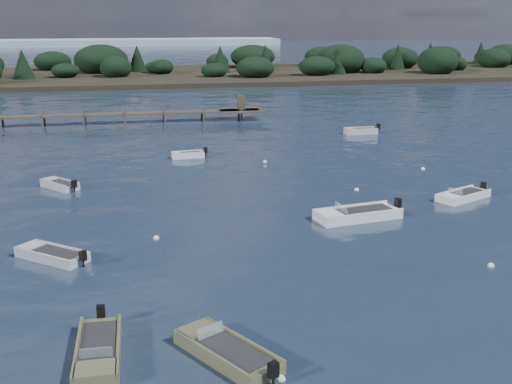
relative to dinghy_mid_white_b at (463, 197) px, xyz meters
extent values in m
plane|color=#152132|center=(-12.25, 46.78, -0.14)|extent=(400.00, 400.00, 0.00)
cube|color=white|center=(0.01, 0.01, -0.05)|extent=(4.16, 3.02, 0.61)
cube|color=white|center=(-1.33, -0.63, 0.31)|extent=(1.42, 1.60, 0.12)
cube|color=#232325|center=(0.29, 0.14, 0.24)|extent=(2.90, 2.21, 0.10)
cube|color=white|center=(0.31, -0.61, 0.31)|extent=(3.57, 1.78, 0.12)
cube|color=white|center=(-0.28, 0.62, 0.31)|extent=(3.57, 1.78, 0.12)
cube|color=black|center=(1.95, 0.93, 0.41)|extent=(0.35, 0.37, 0.48)
cylinder|color=black|center=(1.95, 0.93, -0.01)|extent=(0.12, 0.12, 0.48)
cube|color=silver|center=(-0.76, -0.37, 0.51)|extent=(0.58, 1.02, 0.36)
cube|color=#726F4C|center=(-22.38, -15.61, -0.04)|extent=(1.57, 4.32, 0.65)
cube|color=#726F4C|center=(-22.41, -17.24, 0.34)|extent=(1.37, 1.05, 0.13)
cube|color=#232325|center=(-22.38, -15.27, 0.26)|extent=(1.25, 2.94, 0.11)
cube|color=#726F4C|center=(-21.69, -15.62, 0.34)|extent=(0.19, 4.29, 0.13)
cube|color=#726F4C|center=(-23.07, -15.60, 0.34)|extent=(0.19, 4.29, 0.13)
cube|color=black|center=(-22.34, -13.26, 0.45)|extent=(0.32, 0.27, 0.51)
cylinder|color=black|center=(-22.34, -13.26, 0.00)|extent=(0.09, 0.09, 0.51)
cube|color=silver|center=(-22.40, -16.55, 0.56)|extent=(1.08, 0.16, 0.39)
cube|color=white|center=(-8.09, -2.54, -0.03)|extent=(5.23, 2.69, 0.73)
cube|color=white|center=(-9.96, -2.86, 0.39)|extent=(1.47, 1.86, 0.15)
cube|color=#232325|center=(-7.70, -2.47, 0.31)|extent=(3.59, 2.05, 0.12)
cube|color=white|center=(-7.94, -3.40, 0.39)|extent=(4.93, 0.97, 0.15)
cube|color=white|center=(-8.24, -1.68, 0.39)|extent=(4.93, 0.97, 0.15)
cube|color=black|center=(-5.41, -2.08, 0.52)|extent=(0.35, 0.40, 0.57)
cylinder|color=black|center=(-5.41, -2.08, 0.02)|extent=(0.12, 0.12, 0.57)
cube|color=silver|center=(-9.17, -2.73, 0.64)|extent=(0.39, 1.35, 0.43)
cube|color=#726F4C|center=(-18.00, -16.58, -0.04)|extent=(3.49, 4.45, 0.65)
cube|color=#726F4C|center=(-18.82, -15.19, 0.33)|extent=(1.73, 1.59, 0.13)
cube|color=#232325|center=(-17.83, -16.87, 0.26)|extent=(2.54, 3.12, 0.11)
cube|color=#726F4C|center=(-18.63, -16.95, 0.33)|extent=(2.24, 3.72, 0.13)
cube|color=#726F4C|center=(-17.37, -16.21, 0.33)|extent=(2.24, 3.72, 0.13)
cube|color=black|center=(-16.83, -18.59, 0.44)|extent=(0.40, 0.38, 0.51)
cylinder|color=black|center=(-16.83, -18.59, 0.00)|extent=(0.13, 0.13, 0.51)
cube|color=silver|center=(-18.47, -15.78, 0.55)|extent=(1.05, 0.69, 0.39)
cube|color=white|center=(-16.16, 15.95, -0.05)|extent=(2.67, 1.20, 0.61)
cube|color=white|center=(-17.16, 15.89, 0.31)|extent=(0.68, 0.98, 0.12)
cube|color=#232325|center=(-15.95, 15.96, 0.24)|extent=(1.83, 0.94, 0.10)
cube|color=white|center=(-16.13, 15.48, 0.31)|extent=(2.62, 0.26, 0.12)
cube|color=white|center=(-16.19, 16.42, 0.31)|extent=(2.62, 0.26, 0.12)
cube|color=black|center=(-14.67, 16.04, 0.41)|extent=(0.26, 0.31, 0.48)
cylinder|color=black|center=(-14.67, 16.04, -0.01)|extent=(0.09, 0.09, 0.48)
cube|color=#AEB2B6|center=(1.78, 23.46, -0.03)|extent=(3.22, 1.35, 0.74)
cube|color=#AEB2B6|center=(0.57, 23.49, 0.40)|extent=(0.79, 1.17, 0.15)
cube|color=#232325|center=(2.03, 23.45, 0.32)|extent=(2.19, 1.07, 0.13)
cube|color=#AEB2B6|center=(1.76, 22.89, 0.40)|extent=(3.19, 0.21, 0.15)
cube|color=#AEB2B6|center=(1.79, 24.03, 0.40)|extent=(3.19, 0.21, 0.15)
cube|color=black|center=(3.60, 23.41, 0.53)|extent=(0.31, 0.37, 0.58)
cylinder|color=black|center=(3.60, 23.41, 0.02)|extent=(0.11, 0.11, 0.58)
cube|color=#AEB2B6|center=(-25.72, 7.95, -0.05)|extent=(2.79, 3.03, 0.64)
cube|color=#AEB2B6|center=(-26.43, 8.81, 0.33)|extent=(1.28, 1.23, 0.13)
cube|color=#232325|center=(-25.58, 7.76, 0.26)|extent=(2.01, 2.15, 0.11)
cube|color=#AEB2B6|center=(-26.14, 7.60, 0.33)|extent=(1.95, 2.35, 0.13)
cube|color=#AEB2B6|center=(-25.31, 8.29, 0.33)|extent=(1.95, 2.35, 0.13)
cube|color=black|center=(-24.66, 6.65, 0.44)|extent=(0.41, 0.40, 0.51)
cylinder|color=black|center=(-24.66, 6.65, 0.00)|extent=(0.13, 0.13, 0.51)
cube|color=#AEB2B6|center=(-24.89, -5.68, -0.05)|extent=(3.72, 3.47, 0.61)
cube|color=#AEB2B6|center=(-25.96, -4.77, 0.31)|extent=(1.50, 1.54, 0.12)
cube|color=#232325|center=(-24.67, -5.87, 0.24)|extent=(2.64, 2.49, 0.11)
cube|color=#AEB2B6|center=(-25.32, -6.18, 0.31)|extent=(2.87, 2.48, 0.12)
cube|color=#AEB2B6|center=(-24.47, -5.19, 0.31)|extent=(2.87, 2.48, 0.12)
cube|color=black|center=(-23.35, -7.01, 0.42)|extent=(0.38, 0.39, 0.48)
cylinder|color=black|center=(-23.35, -7.01, -0.01)|extent=(0.12, 0.12, 0.48)
sphere|color=white|center=(-16.51, -18.28, -0.14)|extent=(0.32, 0.32, 0.32)
sphere|color=white|center=(-4.45, -10.75, -0.14)|extent=(0.32, 0.32, 0.32)
sphere|color=white|center=(-19.79, -3.68, -0.14)|extent=(0.32, 0.32, 0.32)
sphere|color=white|center=(-10.25, 13.00, -0.14)|extent=(0.32, 0.32, 0.32)
sphere|color=white|center=(1.13, 8.15, -0.14)|extent=(0.32, 0.32, 0.32)
sphere|color=white|center=(-5.97, 3.42, -0.14)|extent=(0.32, 0.32, 0.32)
cube|color=#483D34|center=(-8.25, 34.78, 0.86)|extent=(5.00, 3.20, 0.18)
cube|color=#483D34|center=(-8.25, 34.78, 1.76)|extent=(0.80, 0.80, 1.60)
cylinder|color=#483D34|center=(-33.99, 33.93, 0.26)|extent=(0.20, 0.20, 2.20)
cylinder|color=#483D34|center=(-33.99, 35.64, 0.26)|extent=(0.20, 0.20, 2.20)
cylinder|color=#483D34|center=(-29.72, 33.93, 0.26)|extent=(0.20, 0.20, 2.20)
cylinder|color=#483D34|center=(-29.72, 35.64, 0.26)|extent=(0.20, 0.20, 2.20)
cylinder|color=#483D34|center=(-25.45, 33.93, 0.26)|extent=(0.20, 0.20, 2.20)
cylinder|color=#483D34|center=(-25.45, 35.64, 0.26)|extent=(0.20, 0.20, 2.20)
cylinder|color=#483D34|center=(-21.19, 33.93, 0.26)|extent=(0.20, 0.20, 2.20)
cylinder|color=#483D34|center=(-21.19, 35.64, 0.26)|extent=(0.20, 0.20, 2.20)
cylinder|color=#483D34|center=(-16.92, 33.93, 0.26)|extent=(0.20, 0.20, 2.20)
cylinder|color=#483D34|center=(-16.92, 35.64, 0.26)|extent=(0.20, 0.20, 2.20)
cylinder|color=#483D34|center=(-12.65, 33.93, 0.26)|extent=(0.20, 0.20, 2.20)
cylinder|color=#483D34|center=(-12.65, 35.64, 0.26)|extent=(0.20, 0.20, 2.20)
cylinder|color=#483D34|center=(-8.39, 33.93, 0.26)|extent=(0.20, 0.20, 2.20)
cylinder|color=#483D34|center=(-8.39, 35.64, 0.26)|extent=(0.20, 0.20, 2.20)
cube|color=black|center=(12.75, 86.78, -0.14)|extent=(190.00, 40.00, 1.60)
ellipsoid|color=black|center=(12.75, 86.78, 2.66)|extent=(180.50, 36.00, 4.40)
camera|label=1|loc=(-20.98, -36.25, 11.37)|focal=45.00mm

